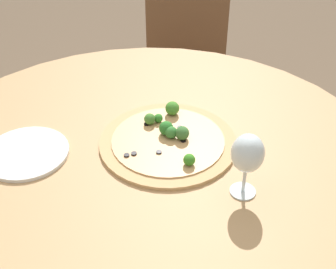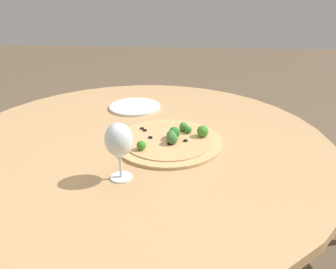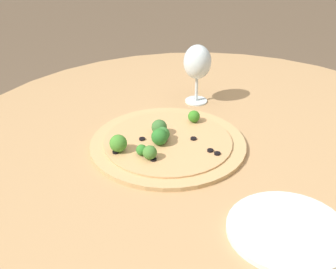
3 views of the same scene
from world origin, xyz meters
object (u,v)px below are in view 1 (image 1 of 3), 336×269
at_px(wine_glass, 248,155).
at_px(plate_near, 26,153).
at_px(pizza, 168,140).
at_px(chair_2, 184,60).

xyz_separation_m(wine_glass, plate_near, (0.06, -0.54, -0.11)).
height_order(pizza, wine_glass, wine_glass).
bearing_deg(wine_glass, chair_2, -154.84).
distance_m(wine_glass, plate_near, 0.56).
distance_m(pizza, wine_glass, 0.27).
bearing_deg(pizza, wine_glass, 63.00).
height_order(wine_glass, plate_near, wine_glass).
bearing_deg(wine_glass, pizza, -117.00).
relative_size(pizza, plate_near, 1.66).
height_order(chair_2, plate_near, chair_2).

